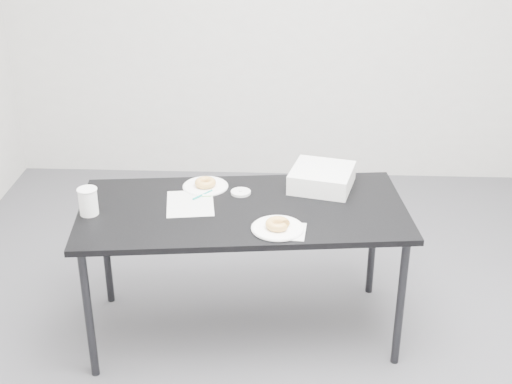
{
  "coord_description": "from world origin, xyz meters",
  "views": [
    {
      "loc": [
        0.05,
        -3.04,
        2.28
      ],
      "look_at": [
        -0.1,
        0.02,
        0.79
      ],
      "focal_mm": 50.0,
      "sensor_mm": 36.0,
      "label": 1
    }
  ],
  "objects_px": {
    "donut_near": "(278,224)",
    "plate_far": "(205,186)",
    "pen": "(203,195)",
    "bakery_box": "(322,178)",
    "coffee_cup": "(88,201)",
    "table": "(243,217)",
    "donut_far": "(205,183)",
    "plate_near": "(278,228)",
    "scorecard": "(190,203)"
  },
  "relations": [
    {
      "from": "pen",
      "to": "plate_far",
      "type": "distance_m",
      "value": 0.11
    },
    {
      "from": "donut_far",
      "to": "bakery_box",
      "type": "bearing_deg",
      "value": 3.02
    },
    {
      "from": "plate_near",
      "to": "plate_far",
      "type": "distance_m",
      "value": 0.57
    },
    {
      "from": "scorecard",
      "to": "coffee_cup",
      "type": "xyz_separation_m",
      "value": [
        -0.46,
        -0.13,
        0.07
      ]
    },
    {
      "from": "pen",
      "to": "donut_far",
      "type": "relative_size",
      "value": 1.22
    },
    {
      "from": "scorecard",
      "to": "donut_far",
      "type": "bearing_deg",
      "value": 66.21
    },
    {
      "from": "plate_near",
      "to": "donut_far",
      "type": "xyz_separation_m",
      "value": [
        -0.38,
        0.43,
        0.02
      ]
    },
    {
      "from": "donut_near",
      "to": "plate_near",
      "type": "bearing_deg",
      "value": 0.0
    },
    {
      "from": "donut_near",
      "to": "coffee_cup",
      "type": "height_order",
      "value": "coffee_cup"
    },
    {
      "from": "donut_near",
      "to": "plate_far",
      "type": "distance_m",
      "value": 0.57
    },
    {
      "from": "table",
      "to": "coffee_cup",
      "type": "xyz_separation_m",
      "value": [
        -0.72,
        -0.1,
        0.12
      ]
    },
    {
      "from": "coffee_cup",
      "to": "donut_near",
      "type": "bearing_deg",
      "value": -7.06
    },
    {
      "from": "donut_far",
      "to": "bakery_box",
      "type": "xyz_separation_m",
      "value": [
        0.59,
        0.03,
        0.03
      ]
    },
    {
      "from": "plate_near",
      "to": "plate_far",
      "type": "xyz_separation_m",
      "value": [
        -0.38,
        0.43,
        -0.0
      ]
    },
    {
      "from": "table",
      "to": "plate_near",
      "type": "relative_size",
      "value": 6.83
    },
    {
      "from": "donut_near",
      "to": "bakery_box",
      "type": "relative_size",
      "value": 0.38
    },
    {
      "from": "plate_far",
      "to": "coffee_cup",
      "type": "bearing_deg",
      "value": -148.01
    },
    {
      "from": "plate_near",
      "to": "donut_far",
      "type": "distance_m",
      "value": 0.57
    },
    {
      "from": "donut_near",
      "to": "scorecard",
      "type": "bearing_deg",
      "value": 150.81
    },
    {
      "from": "table",
      "to": "donut_far",
      "type": "height_order",
      "value": "donut_far"
    },
    {
      "from": "table",
      "to": "pen",
      "type": "relative_size",
      "value": 12.37
    },
    {
      "from": "table",
      "to": "pen",
      "type": "xyz_separation_m",
      "value": [
        -0.21,
        0.12,
        0.06
      ]
    },
    {
      "from": "scorecard",
      "to": "plate_far",
      "type": "height_order",
      "value": "plate_far"
    },
    {
      "from": "scorecard",
      "to": "donut_far",
      "type": "height_order",
      "value": "donut_far"
    },
    {
      "from": "donut_near",
      "to": "plate_far",
      "type": "bearing_deg",
      "value": 131.08
    },
    {
      "from": "donut_far",
      "to": "bakery_box",
      "type": "relative_size",
      "value": 0.36
    },
    {
      "from": "table",
      "to": "bakery_box",
      "type": "bearing_deg",
      "value": 26.89
    },
    {
      "from": "pen",
      "to": "donut_near",
      "type": "xyz_separation_m",
      "value": [
        0.38,
        -0.33,
        0.02
      ]
    },
    {
      "from": "table",
      "to": "plate_near",
      "type": "bearing_deg",
      "value": -57.01
    },
    {
      "from": "pen",
      "to": "bakery_box",
      "type": "height_order",
      "value": "bakery_box"
    },
    {
      "from": "plate_near",
      "to": "bakery_box",
      "type": "relative_size",
      "value": 0.81
    },
    {
      "from": "plate_near",
      "to": "plate_far",
      "type": "bearing_deg",
      "value": 131.08
    },
    {
      "from": "bakery_box",
      "to": "pen",
      "type": "bearing_deg",
      "value": -153.12
    },
    {
      "from": "pen",
      "to": "bakery_box",
      "type": "relative_size",
      "value": 0.45
    },
    {
      "from": "scorecard",
      "to": "bakery_box",
      "type": "height_order",
      "value": "bakery_box"
    },
    {
      "from": "table",
      "to": "plate_far",
      "type": "height_order",
      "value": "plate_far"
    },
    {
      "from": "table",
      "to": "plate_near",
      "type": "distance_m",
      "value": 0.28
    },
    {
      "from": "table",
      "to": "plate_far",
      "type": "relative_size",
      "value": 7.1
    },
    {
      "from": "table",
      "to": "scorecard",
      "type": "distance_m",
      "value": 0.27
    },
    {
      "from": "donut_near",
      "to": "plate_far",
      "type": "height_order",
      "value": "donut_near"
    },
    {
      "from": "plate_near",
      "to": "scorecard",
      "type": "bearing_deg",
      "value": 150.81
    },
    {
      "from": "donut_near",
      "to": "coffee_cup",
      "type": "xyz_separation_m",
      "value": [
        -0.89,
        0.11,
        0.04
      ]
    },
    {
      "from": "plate_far",
      "to": "bakery_box",
      "type": "bearing_deg",
      "value": 3.02
    },
    {
      "from": "donut_near",
      "to": "donut_far",
      "type": "distance_m",
      "value": 0.57
    },
    {
      "from": "scorecard",
      "to": "plate_near",
      "type": "relative_size",
      "value": 1.19
    },
    {
      "from": "pen",
      "to": "scorecard",
      "type": "bearing_deg",
      "value": -171.8
    },
    {
      "from": "plate_far",
      "to": "donut_far",
      "type": "height_order",
      "value": "donut_far"
    },
    {
      "from": "coffee_cup",
      "to": "bakery_box",
      "type": "distance_m",
      "value": 1.16
    },
    {
      "from": "plate_near",
      "to": "donut_near",
      "type": "distance_m",
      "value": 0.02
    },
    {
      "from": "donut_near",
      "to": "plate_far",
      "type": "relative_size",
      "value": 0.49
    }
  ]
}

